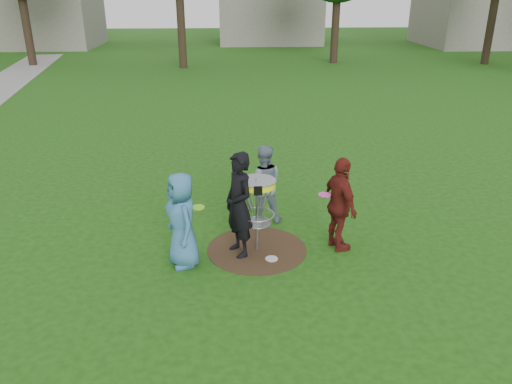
{
  "coord_description": "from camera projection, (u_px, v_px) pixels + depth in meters",
  "views": [
    {
      "loc": [
        -0.46,
        -7.9,
        4.42
      ],
      "look_at": [
        0.0,
        0.3,
        1.0
      ],
      "focal_mm": 35.0,
      "sensor_mm": 36.0,
      "label": 1
    }
  ],
  "objects": [
    {
      "name": "ground",
      "position": [
        257.0,
        249.0,
        9.01
      ],
      "size": [
        100.0,
        100.0,
        0.0
      ],
      "primitive_type": "plane",
      "color": "#19470F",
      "rests_on": "ground"
    },
    {
      "name": "player_blue",
      "position": [
        182.0,
        220.0,
        8.24
      ],
      "size": [
        0.8,
        0.95,
        1.65
      ],
      "primitive_type": "imported",
      "rotation": [
        0.0,
        0.0,
        -1.17
      ],
      "color": "teal",
      "rests_on": "ground"
    },
    {
      "name": "dirt_patch",
      "position": [
        257.0,
        249.0,
        9.0
      ],
      "size": [
        1.8,
        1.8,
        0.01
      ],
      "primitive_type": "cylinder",
      "color": "#47331E",
      "rests_on": "ground"
    },
    {
      "name": "disc_on_grass",
      "position": [
        272.0,
        259.0,
        8.68
      ],
      "size": [
        0.22,
        0.22,
        0.02
      ],
      "primitive_type": "cylinder",
      "color": "silver",
      "rests_on": "ground"
    },
    {
      "name": "held_discs",
      "position": [
        260.0,
        193.0,
        8.74
      ],
      "size": [
        2.4,
        1.48,
        0.2
      ],
      "color": "#8AF81B",
      "rests_on": "ground"
    },
    {
      "name": "player_grey",
      "position": [
        263.0,
        184.0,
        9.82
      ],
      "size": [
        0.78,
        0.61,
        1.59
      ],
      "primitive_type": "imported",
      "rotation": [
        0.0,
        0.0,
        3.13
      ],
      "color": "slate",
      "rests_on": "ground"
    },
    {
      "name": "player_maroon",
      "position": [
        340.0,
        205.0,
        8.72
      ],
      "size": [
        0.7,
        1.09,
        1.72
      ],
      "primitive_type": "imported",
      "rotation": [
        0.0,
        0.0,
        1.87
      ],
      "color": "maroon",
      "rests_on": "ground"
    },
    {
      "name": "disc_golf_basket",
      "position": [
        257.0,
        198.0,
        8.61
      ],
      "size": [
        0.66,
        0.67,
        1.38
      ],
      "color": "#9EA0A5",
      "rests_on": "ground"
    },
    {
      "name": "player_black",
      "position": [
        239.0,
        205.0,
        8.52
      ],
      "size": [
        0.7,
        0.81,
        1.87
      ],
      "primitive_type": "imported",
      "rotation": [
        0.0,
        0.0,
        -1.12
      ],
      "color": "black",
      "rests_on": "ground"
    }
  ]
}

